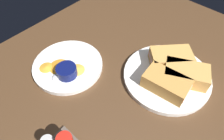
% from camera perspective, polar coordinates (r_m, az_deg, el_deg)
% --- Properties ---
extents(ground_plane, '(1.10, 1.10, 0.03)m').
position_cam_1_polar(ground_plane, '(0.64, 10.86, -7.45)').
color(ground_plane, '#4C331E').
extents(plate_sandwich_main, '(0.28, 0.28, 0.02)m').
position_cam_1_polar(plate_sandwich_main, '(0.67, 15.16, -1.75)').
color(plate_sandwich_main, white).
rests_on(plate_sandwich_main, ground_plane).
extents(sandwich_half_near, '(0.14, 0.09, 0.05)m').
position_cam_1_polar(sandwich_half_near, '(0.61, 15.10, -3.59)').
color(sandwich_half_near, '#C68C42').
rests_on(sandwich_half_near, plate_sandwich_main).
extents(sandwich_half_far, '(0.15, 0.13, 0.05)m').
position_cam_1_polar(sandwich_half_far, '(0.65, 20.21, -1.08)').
color(sandwich_half_far, tan).
rests_on(sandwich_half_far, plate_sandwich_main).
extents(sandwich_half_extra, '(0.14, 0.15, 0.05)m').
position_cam_1_polar(sandwich_half_extra, '(0.68, 16.30, 3.24)').
color(sandwich_half_extra, tan).
rests_on(sandwich_half_extra, plate_sandwich_main).
extents(ramekin_dark_sauce, '(0.06, 0.06, 0.04)m').
position_cam_1_polar(ramekin_dark_sauce, '(0.69, 17.13, 3.39)').
color(ramekin_dark_sauce, '#0C144C').
rests_on(ramekin_dark_sauce, plate_sandwich_main).
extents(spoon_by_dark_ramekin, '(0.06, 0.10, 0.01)m').
position_cam_1_polar(spoon_by_dark_ramekin, '(0.67, 16.40, -0.78)').
color(spoon_by_dark_ramekin, silver).
rests_on(spoon_by_dark_ramekin, plate_sandwich_main).
extents(plate_chips_companion, '(0.23, 0.23, 0.02)m').
position_cam_1_polar(plate_chips_companion, '(0.69, -12.37, 1.25)').
color(plate_chips_companion, white).
rests_on(plate_chips_companion, ground_plane).
extents(ramekin_light_gravy, '(0.06, 0.06, 0.03)m').
position_cam_1_polar(ramekin_light_gravy, '(0.64, -12.74, -0.26)').
color(ramekin_light_gravy, '#0C144C').
rests_on(ramekin_light_gravy, plate_chips_companion).
extents(spoon_by_gravy_ramekin, '(0.04, 0.10, 0.01)m').
position_cam_1_polar(spoon_by_gravy_ramekin, '(0.66, -14.87, -1.00)').
color(spoon_by_gravy_ramekin, silver).
rests_on(spoon_by_gravy_ramekin, plate_chips_companion).
extents(plantain_chip_scatter, '(0.15, 0.13, 0.01)m').
position_cam_1_polar(plantain_chip_scatter, '(0.67, -13.55, 0.33)').
color(plantain_chip_scatter, gold).
rests_on(plantain_chip_scatter, plate_chips_companion).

